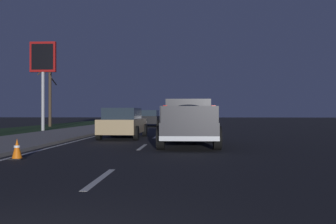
{
  "coord_description": "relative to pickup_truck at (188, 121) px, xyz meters",
  "views": [
    {
      "loc": [
        -2.66,
        -1.74,
        1.31
      ],
      "look_at": [
        15.03,
        -0.79,
        1.34
      ],
      "focal_mm": 40.09,
      "sensor_mm": 36.0,
      "label": 1
    }
  ],
  "objects": [
    {
      "name": "lane_markings",
      "position": [
        16.46,
        4.3,
        -0.98
      ],
      "size": [
        108.0,
        3.54,
        0.01
      ],
      "color": "silver",
      "rests_on": "ground"
    },
    {
      "name": "sidewalk_shoulder",
      "position": [
        14.55,
        7.45,
        -0.92
      ],
      "size": [
        108.0,
        4.0,
        0.12
      ],
      "primitive_type": "cube",
      "color": "gray",
      "rests_on": "ground"
    },
    {
      "name": "traffic_cone_near",
      "position": [
        -4.84,
        4.8,
        -0.7
      ],
      "size": [
        0.36,
        0.36,
        0.58
      ],
      "color": "black",
      "rests_on": "ground"
    },
    {
      "name": "grass_verge",
      "position": [
        14.55,
        12.45,
        -0.98
      ],
      "size": [
        108.0,
        6.0,
        0.01
      ],
      "primitive_type": "cube",
      "color": "#1E3819",
      "rests_on": "ground"
    },
    {
      "name": "ground",
      "position": [
        14.55,
        1.75,
        -0.98
      ],
      "size": [
        144.0,
        144.0,
        0.0
      ],
      "primitive_type": "plane",
      "color": "black"
    },
    {
      "name": "sedan_tan",
      "position": [
        3.96,
        3.33,
        -0.2
      ],
      "size": [
        4.44,
        2.08,
        1.54
      ],
      "color": "#9E845B",
      "rests_on": "ground"
    },
    {
      "name": "bare_tree_far",
      "position": [
        19.42,
        12.99,
        2.23
      ],
      "size": [
        1.23,
        2.16,
        6.11
      ],
      "color": "#423323",
      "rests_on": "ground"
    },
    {
      "name": "sedan_white",
      "position": [
        22.45,
        0.11,
        -0.2
      ],
      "size": [
        4.41,
        2.03,
        1.54
      ],
      "color": "silver",
      "rests_on": "ground"
    },
    {
      "name": "gas_price_sign",
      "position": [
        11.58,
        10.55,
        3.85
      ],
      "size": [
        0.27,
        1.9,
        6.46
      ],
      "color": "#99999E",
      "rests_on": "ground"
    },
    {
      "name": "pickup_truck",
      "position": [
        0.0,
        0.0,
        0.0
      ],
      "size": [
        5.44,
        2.32,
        1.87
      ],
      "color": "#232328",
      "rests_on": "ground"
    },
    {
      "name": "sedan_black",
      "position": [
        20.91,
        3.69,
        -0.2
      ],
      "size": [
        4.44,
        2.09,
        1.54
      ],
      "color": "black",
      "rests_on": "ground"
    }
  ]
}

